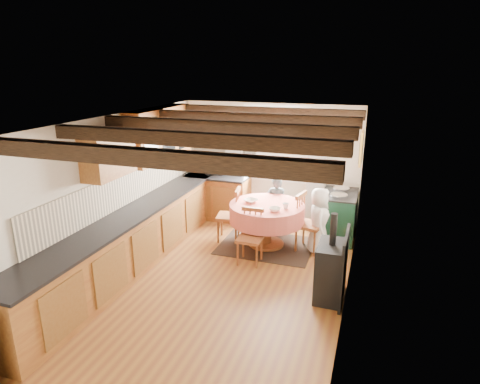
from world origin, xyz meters
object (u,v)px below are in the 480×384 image
(chair_near, at_px, (250,237))
(aga_range, at_px, (338,215))
(child_right, at_px, (319,221))
(child_far, at_px, (276,205))
(chair_left, at_px, (228,214))
(chair_right, at_px, (310,223))
(dining_table, at_px, (267,225))
(cast_iron_stove, at_px, (331,257))
(cup, at_px, (286,206))

(chair_near, xyz_separation_m, aga_range, (1.25, 1.51, -0.01))
(chair_near, relative_size, aga_range, 0.94)
(aga_range, bearing_deg, child_right, -109.69)
(aga_range, xyz_separation_m, child_far, (-1.17, -0.09, 0.11))
(chair_near, xyz_separation_m, child_right, (0.99, 0.78, 0.12))
(chair_left, height_order, chair_right, chair_right)
(dining_table, bearing_deg, chair_right, 5.94)
(child_far, bearing_deg, dining_table, 79.63)
(child_right, bearing_deg, aga_range, -31.26)
(aga_range, relative_size, cast_iron_stove, 0.78)
(dining_table, bearing_deg, aga_range, 34.38)
(dining_table, distance_m, chair_left, 0.75)
(dining_table, distance_m, cup, 0.58)
(chair_right, relative_size, child_far, 0.92)
(dining_table, xyz_separation_m, chair_near, (-0.09, -0.72, 0.06))
(dining_table, xyz_separation_m, child_right, (0.90, 0.06, 0.18))
(dining_table, height_order, aga_range, aga_range)
(chair_near, height_order, child_right, child_right)
(chair_left, bearing_deg, chair_near, 30.11)
(dining_table, relative_size, aga_range, 1.36)
(aga_range, bearing_deg, chair_left, -158.90)
(chair_near, xyz_separation_m, chair_right, (0.83, 0.79, 0.05))
(dining_table, bearing_deg, chair_near, -97.09)
(chair_near, xyz_separation_m, child_far, (0.08, 1.42, 0.10))
(dining_table, distance_m, aga_range, 1.41)
(child_far, height_order, child_right, child_right)
(dining_table, xyz_separation_m, cup, (0.36, -0.12, 0.45))
(chair_right, bearing_deg, cast_iron_stove, -148.13)
(chair_near, bearing_deg, cast_iron_stove, -25.86)
(dining_table, height_order, cast_iron_stove, cast_iron_stove)
(cast_iron_stove, relative_size, child_far, 1.12)
(chair_near, relative_size, chair_left, 0.92)
(chair_left, bearing_deg, child_right, 80.20)
(chair_left, relative_size, cup, 9.37)
(cast_iron_stove, distance_m, child_right, 1.47)
(chair_right, height_order, cast_iron_stove, cast_iron_stove)
(aga_range, distance_m, cup, 1.28)
(chair_left, distance_m, cup, 1.16)
(aga_range, xyz_separation_m, cup, (-0.80, -0.92, 0.40))
(aga_range, bearing_deg, dining_table, -145.62)
(dining_table, xyz_separation_m, aga_range, (1.16, 0.79, 0.05))
(aga_range, relative_size, child_right, 0.84)
(chair_left, distance_m, child_far, 0.98)
(cast_iron_stove, height_order, cup, cast_iron_stove)
(dining_table, height_order, chair_right, chair_right)
(chair_left, relative_size, chair_right, 0.97)
(child_far, relative_size, child_right, 0.96)
(chair_near, bearing_deg, aga_range, 49.74)
(dining_table, xyz_separation_m, chair_left, (-0.74, 0.06, 0.10))
(chair_near, relative_size, child_far, 0.82)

